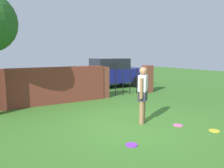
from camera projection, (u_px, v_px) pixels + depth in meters
ground_plane at (131, 125)px, 6.15m from camera, size 40.00×40.00×0.00m
brick_wall at (41, 86)px, 8.52m from camera, size 5.32×0.50×1.46m
person at (143, 92)px, 6.27m from camera, size 0.44×0.40×1.62m
fence_gate at (127, 81)px, 10.64m from camera, size 3.09×0.44×1.40m
car at (110, 73)px, 12.96m from camera, size 4.23×1.98×1.72m
frisbee_yellow at (214, 131)px, 5.69m from camera, size 0.27×0.27×0.02m
frisbee_pink at (178, 125)px, 6.13m from camera, size 0.27×0.27×0.02m
frisbee_purple at (132, 145)px, 4.81m from camera, size 0.27×0.27×0.02m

